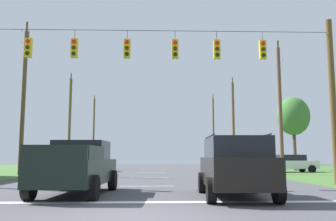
# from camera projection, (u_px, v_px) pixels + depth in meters

# --- Properties ---
(ground_plane) EXTENTS (120.00, 120.00, 0.00)m
(ground_plane) POSITION_uv_depth(u_px,v_px,m) (136.00, 218.00, 8.11)
(ground_plane) COLOR #47474C
(stop_bar_stripe) EXTENTS (15.44, 0.45, 0.01)m
(stop_bar_stripe) POSITION_uv_depth(u_px,v_px,m) (141.00, 202.00, 10.89)
(stop_bar_stripe) COLOR white
(stop_bar_stripe) RESTS_ON ground
(lane_dash_0) EXTENTS (2.50, 0.15, 0.01)m
(lane_dash_0) POSITION_uv_depth(u_px,v_px,m) (147.00, 186.00, 16.84)
(lane_dash_0) COLOR white
(lane_dash_0) RESTS_ON ground
(lane_dash_1) EXTENTS (2.50, 0.15, 0.01)m
(lane_dash_1) POSITION_uv_depth(u_px,v_px,m) (150.00, 178.00, 23.25)
(lane_dash_1) COLOR white
(lane_dash_1) RESTS_ON ground
(lane_dash_2) EXTENTS (2.50, 0.15, 0.01)m
(lane_dash_2) POSITION_uv_depth(u_px,v_px,m) (152.00, 172.00, 31.24)
(lane_dash_2) COLOR white
(lane_dash_2) RESTS_ON ground
(lane_dash_3) EXTENTS (2.50, 0.15, 0.01)m
(lane_dash_3) POSITION_uv_depth(u_px,v_px,m) (153.00, 169.00, 38.52)
(lane_dash_3) COLOR white
(lane_dash_3) RESTS_ON ground
(overhead_signal_span) EXTENTS (18.62, 0.31, 8.23)m
(overhead_signal_span) POSITION_uv_depth(u_px,v_px,m) (147.00, 87.00, 17.76)
(overhead_signal_span) COLOR brown
(overhead_signal_span) RESTS_ON ground
(pickup_truck) EXTENTS (2.45, 5.47, 1.95)m
(pickup_truck) POSITION_uv_depth(u_px,v_px,m) (78.00, 167.00, 13.25)
(pickup_truck) COLOR black
(pickup_truck) RESTS_ON ground
(suv_black) EXTENTS (2.38, 4.88, 2.05)m
(suv_black) POSITION_uv_depth(u_px,v_px,m) (235.00, 165.00, 12.23)
(suv_black) COLOR black
(suv_black) RESTS_ON ground
(distant_car_crossing_white) EXTENTS (4.40, 2.23, 1.52)m
(distant_car_crossing_white) POSITION_uv_depth(u_px,v_px,m) (77.00, 164.00, 27.49)
(distant_car_crossing_white) COLOR silver
(distant_car_crossing_white) RESTS_ON ground
(distant_car_oncoming) EXTENTS (4.43, 2.29, 1.52)m
(distant_car_oncoming) POSITION_uv_depth(u_px,v_px,m) (291.00, 163.00, 31.56)
(distant_car_oncoming) COLOR silver
(distant_car_oncoming) RESTS_ON ground
(distant_car_far_parked) EXTENTS (4.42, 2.27, 1.52)m
(distant_car_far_parked) POSITION_uv_depth(u_px,v_px,m) (88.00, 163.00, 33.92)
(distant_car_far_parked) COLOR silver
(distant_car_far_parked) RESTS_ON ground
(utility_pole_mid_right) EXTENTS (0.28, 1.80, 10.43)m
(utility_pole_mid_right) POSITION_uv_depth(u_px,v_px,m) (280.00, 106.00, 28.06)
(utility_pole_mid_right) COLOR brown
(utility_pole_mid_right) RESTS_ON ground
(utility_pole_far_right) EXTENTS (0.33, 1.67, 10.99)m
(utility_pole_far_right) POSITION_uv_depth(u_px,v_px,m) (233.00, 124.00, 44.05)
(utility_pole_far_right) COLOR brown
(utility_pole_far_right) RESTS_ON ground
(utility_pole_near_left) EXTENTS (0.27, 1.95, 11.76)m
(utility_pole_near_left) POSITION_uv_depth(u_px,v_px,m) (213.00, 129.00, 60.15)
(utility_pole_near_left) COLOR brown
(utility_pole_near_left) RESTS_ON ground
(utility_pole_far_left) EXTENTS (0.31, 1.98, 11.75)m
(utility_pole_far_left) POSITION_uv_depth(u_px,v_px,m) (23.00, 98.00, 27.59)
(utility_pole_far_left) COLOR brown
(utility_pole_far_left) RESTS_ON ground
(utility_pole_distant_right) EXTENTS (0.32, 1.95, 11.40)m
(utility_pole_distant_right) POSITION_uv_depth(u_px,v_px,m) (70.00, 121.00, 43.47)
(utility_pole_distant_right) COLOR brown
(utility_pole_distant_right) RESTS_ON ground
(utility_pole_distant_left) EXTENTS (0.30, 1.93, 11.38)m
(utility_pole_distant_left) POSITION_uv_depth(u_px,v_px,m) (94.00, 130.00, 59.47)
(utility_pole_distant_left) COLOR brown
(utility_pole_distant_left) RESTS_ON ground
(tree_roadside_right) EXTENTS (3.17, 3.17, 7.26)m
(tree_roadside_right) POSITION_uv_depth(u_px,v_px,m) (293.00, 116.00, 36.20)
(tree_roadside_right) COLOR brown
(tree_roadside_right) RESTS_ON ground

